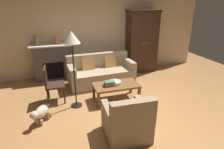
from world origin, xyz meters
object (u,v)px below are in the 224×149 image
at_px(armoire, 142,42).
at_px(armchair_near_left, 127,122).
at_px(dog, 41,112).
at_px(fireplace, 53,62).
at_px(fruit_bowl, 115,83).
at_px(mantel_vase_bronze, 37,40).
at_px(couch, 101,73).
at_px(book_stack, 110,83).
at_px(floor_lamp, 72,42).
at_px(side_chair_wooden, 51,82).
at_px(coffee_table, 116,86).
at_px(mantel_vase_terracotta, 57,40).

relative_size(armoire, armchair_near_left, 2.35).
height_order(armoire, dog, armoire).
relative_size(fireplace, armchair_near_left, 1.43).
height_order(fireplace, fruit_bowl, fireplace).
bearing_deg(dog, mantel_vase_bronze, 91.48).
distance_m(couch, book_stack, 1.16).
relative_size(fruit_bowl, dog, 0.62).
bearing_deg(floor_lamp, side_chair_wooden, 143.41).
bearing_deg(side_chair_wooden, fruit_bowl, -13.08).
relative_size(couch, mantel_vase_bronze, 6.22).
height_order(couch, mantel_vase_bronze, mantel_vase_bronze).
relative_size(fruit_bowl, floor_lamp, 0.18).
relative_size(fireplace, coffee_table, 1.15).
height_order(armoire, mantel_vase_bronze, armoire).
height_order(coffee_table, floor_lamp, floor_lamp).
height_order(book_stack, side_chair_wooden, side_chair_wooden).
distance_m(book_stack, mantel_vase_terracotta, 2.29).
relative_size(fireplace, armoire, 0.61).
relative_size(couch, side_chair_wooden, 2.18).
height_order(book_stack, armchair_near_left, armchair_near_left).
distance_m(couch, fruit_bowl, 1.11).
relative_size(floor_lamp, dog, 3.52).
height_order(mantel_vase_terracotta, dog, mantel_vase_terracotta).
bearing_deg(armoire, floor_lamp, -144.30).
height_order(mantel_vase_terracotta, side_chair_wooden, mantel_vase_terracotta).
xyz_separation_m(fruit_bowl, mantel_vase_terracotta, (-1.24, 1.82, 0.78)).
distance_m(fireplace, coffee_table, 2.37).
distance_m(coffee_table, fruit_bowl, 0.10).
bearing_deg(mantel_vase_bronze, fruit_bowl, -45.36).
relative_size(couch, armchair_near_left, 2.23).
distance_m(coffee_table, floor_lamp, 1.53).
height_order(fruit_bowl, side_chair_wooden, side_chair_wooden).
height_order(coffee_table, book_stack, book_stack).
bearing_deg(fruit_bowl, fireplace, 127.63).
relative_size(mantel_vase_terracotta, side_chair_wooden, 0.26).
xyz_separation_m(fireplace, mantel_vase_bronze, (-0.38, -0.02, 0.71)).
height_order(fruit_bowl, mantel_vase_bronze, mantel_vase_bronze).
xyz_separation_m(coffee_table, dog, (-1.75, -0.48, -0.12)).
xyz_separation_m(armoire, couch, (-1.62, -0.67, -0.72)).
bearing_deg(book_stack, dog, -163.83).
distance_m(fireplace, fruit_bowl, 2.32).
xyz_separation_m(armoire, mantel_vase_terracotta, (-2.77, 0.06, 0.20)).
bearing_deg(armoire, dog, -145.18).
height_order(armoire, book_stack, armoire).
bearing_deg(coffee_table, armchair_near_left, -100.42).
distance_m(mantel_vase_bronze, floor_lamp, 2.05).
xyz_separation_m(armoire, dog, (-3.27, -2.27, -0.79)).
bearing_deg(side_chair_wooden, armchair_near_left, -54.68).
bearing_deg(couch, armoire, 22.36).
bearing_deg(couch, side_chair_wooden, -152.22).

